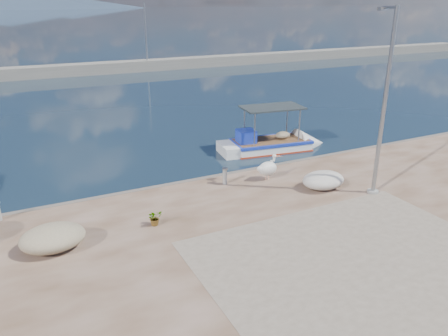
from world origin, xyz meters
TOP-DOWN VIEW (x-y plane):
  - ground at (0.00, 0.00)m, footprint 1400.00×1400.00m
  - quay_patch at (1.00, -3.00)m, footprint 9.00×7.00m
  - breakwater at (-0.00, 40.00)m, footprint 120.00×2.20m
  - mountains at (4.39, 650.00)m, footprint 370.00×280.00m
  - boat_right at (5.00, 8.23)m, footprint 6.03×2.68m
  - pelican at (1.98, 3.62)m, footprint 1.14×0.56m
  - lamp_post at (5.00, 0.61)m, footprint 0.44×0.96m
  - bollard_near at (0.14, 4.01)m, footprint 0.23×0.23m
  - potted_plant at (-3.57, 1.88)m, footprint 0.55×0.50m
  - net_pile_d at (3.52, 1.86)m, footprint 1.80×1.35m
  - net_pile_b at (-6.82, 1.79)m, footprint 1.95×1.51m

SIDE VIEW (x-z plane):
  - ground at x=0.00m, z-range 0.00..0.00m
  - boat_right at x=5.00m, z-range -1.18..1.62m
  - quay_patch at x=1.00m, z-range 0.50..0.51m
  - breakwater at x=0.00m, z-range -3.15..4.35m
  - potted_plant at x=-3.57m, z-range 0.50..1.04m
  - net_pile_d at x=3.52m, z-range 0.50..1.18m
  - net_pile_b at x=-6.82m, z-range 0.50..1.26m
  - bollard_near at x=0.14m, z-range 0.53..1.23m
  - pelican at x=1.98m, z-range 0.47..1.58m
  - lamp_post at x=5.00m, z-range 0.30..7.30m
  - mountains at x=4.39m, z-range -1.49..20.51m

